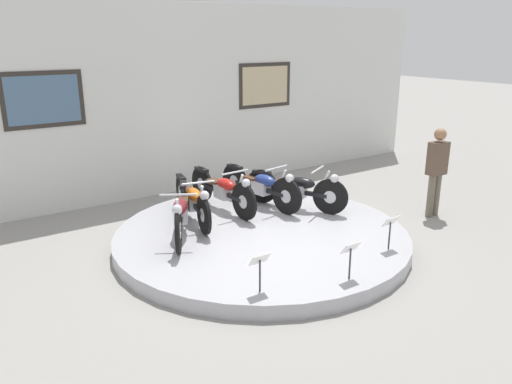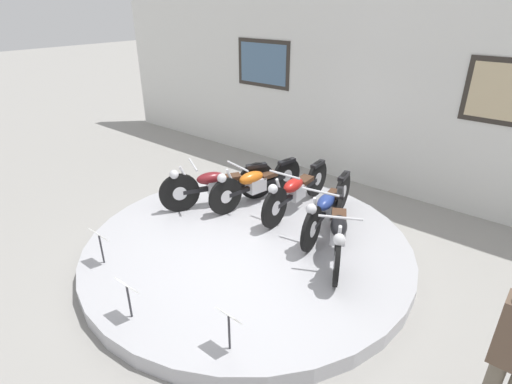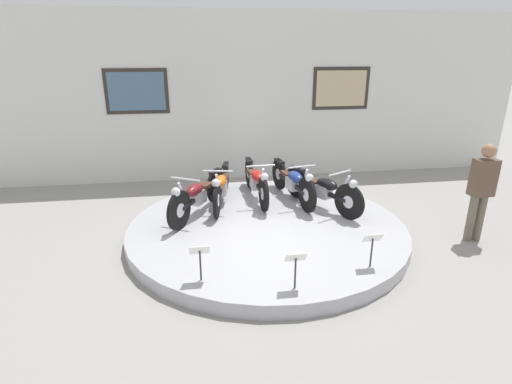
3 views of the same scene
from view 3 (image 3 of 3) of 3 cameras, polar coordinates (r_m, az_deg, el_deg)
name	(u,v)px [view 3 (image 3 of 3)]	position (r m, az deg, el deg)	size (l,w,h in m)	color
ground_plane	(267,234)	(6.96, 1.53, -6.09)	(60.00, 60.00, 0.00)	gray
display_platform	(267,229)	(6.91, 1.54, -5.29)	(4.70, 4.70, 0.21)	#ADADB2
back_wall	(242,98)	(9.74, -2.00, 13.31)	(14.00, 0.22, 3.88)	silver
motorcycle_maroon	(198,194)	(7.12, -8.32, -0.33)	(1.04, 1.78, 0.81)	black
motorcycle_orange	(221,185)	(7.60, -4.98, 0.97)	(0.57, 1.95, 0.79)	black
motorcycle_red	(256,180)	(7.84, 0.04, 1.72)	(0.54, 2.00, 0.80)	black
motorcycle_blue	(293,181)	(7.80, 5.31, 1.56)	(0.55, 1.99, 0.81)	black
motorcycle_black	(323,189)	(7.48, 9.54, 0.49)	(0.98, 1.78, 0.80)	black
info_placard_front_left	(200,255)	(5.15, -8.02, -8.87)	(0.26, 0.11, 0.51)	#333338
info_placard_front_centre	(296,262)	(4.96, 5.69, -9.96)	(0.26, 0.11, 0.51)	#333338
info_placard_front_right	(372,242)	(5.62, 16.31, -6.92)	(0.26, 0.11, 0.51)	#333338
visitor_standing	(482,188)	(7.36, 29.52, 0.55)	(0.36, 0.22, 1.65)	#6B6051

